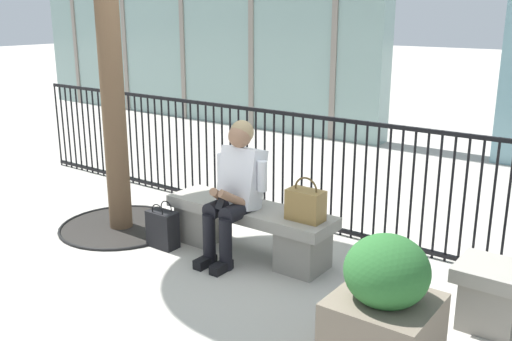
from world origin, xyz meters
The scene contains 7 objects.
ground_plane centered at (0.00, 0.00, 0.00)m, with size 60.00×60.00×0.00m, color #B2ADA3.
stone_bench centered at (0.00, 0.00, 0.27)m, with size 1.60×0.44×0.45m.
seated_person_with_phone centered at (-0.05, -0.13, 0.65)m, with size 0.52×0.66×1.21m.
handbag_on_bench centered at (0.58, -0.01, 0.58)m, with size 0.30×0.17×0.37m.
shopping_bag centered at (-0.73, -0.35, 0.18)m, with size 0.28×0.16×0.43m.
plaza_railing centered at (0.00, 0.87, 0.58)m, with size 7.95×0.04×1.15m.
planter centered at (1.66, -0.87, 0.39)m, with size 0.60×0.60×0.85m.
Camera 1 is at (2.86, -3.81, 2.11)m, focal length 40.27 mm.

